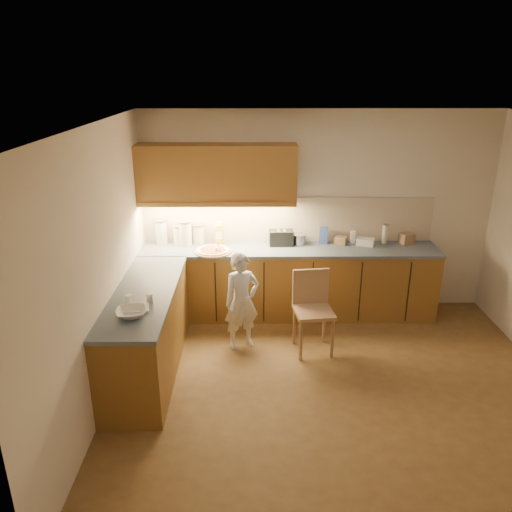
# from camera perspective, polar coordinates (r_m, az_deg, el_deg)

# --- Properties ---
(room) EXTENTS (4.54, 4.50, 2.62)m
(room) POSITION_cam_1_polar(r_m,az_deg,el_deg) (4.53, 10.29, 2.71)
(room) COLOR brown
(room) RESTS_ON ground
(l_counter) EXTENTS (3.77, 2.62, 0.92)m
(l_counter) POSITION_cam_1_polar(r_m,az_deg,el_deg) (6.06, -1.17, -4.62)
(l_counter) COLOR brown
(l_counter) RESTS_ON ground
(backsplash) EXTENTS (3.75, 0.02, 0.58)m
(backsplash) POSITION_cam_1_polar(r_m,az_deg,el_deg) (6.50, 3.71, 4.17)
(backsplash) COLOR beige
(backsplash) RESTS_ON l_counter
(upper_cabinets) EXTENTS (1.95, 0.36, 0.73)m
(upper_cabinets) POSITION_cam_1_polar(r_m,az_deg,el_deg) (6.20, -4.50, 9.40)
(upper_cabinets) COLOR brown
(upper_cabinets) RESTS_ON ground
(pizza_on_board) EXTENTS (0.45, 0.45, 0.18)m
(pizza_on_board) POSITION_cam_1_polar(r_m,az_deg,el_deg) (6.18, -4.93, 0.60)
(pizza_on_board) COLOR tan
(pizza_on_board) RESTS_ON l_counter
(child) EXTENTS (0.49, 0.42, 1.14)m
(child) POSITION_cam_1_polar(r_m,az_deg,el_deg) (5.68, -1.65, -5.19)
(child) COLOR silver
(child) RESTS_ON ground
(wooden_chair) EXTENTS (0.47, 0.47, 0.93)m
(wooden_chair) POSITION_cam_1_polar(r_m,az_deg,el_deg) (5.70, 6.46, -5.59)
(wooden_chair) COLOR #A78258
(wooden_chair) RESTS_ON ground
(mixing_bowl) EXTENTS (0.32, 0.32, 0.07)m
(mixing_bowl) POSITION_cam_1_polar(r_m,az_deg,el_deg) (4.72, -14.06, -6.32)
(mixing_bowl) COLOR silver
(mixing_bowl) RESTS_ON l_counter
(canister_a) EXTENTS (0.16, 0.16, 0.32)m
(canister_a) POSITION_cam_1_polar(r_m,az_deg,el_deg) (6.54, -10.77, 2.75)
(canister_a) COLOR silver
(canister_a) RESTS_ON l_counter
(canister_b) EXTENTS (0.14, 0.14, 0.25)m
(canister_b) POSITION_cam_1_polar(r_m,az_deg,el_deg) (6.49, -8.81, 2.41)
(canister_b) COLOR white
(canister_b) RESTS_ON l_counter
(canister_c) EXTENTS (0.17, 0.17, 0.33)m
(canister_c) POSITION_cam_1_polar(r_m,az_deg,el_deg) (6.43, -8.09, 2.63)
(canister_c) COLOR silver
(canister_c) RESTS_ON l_counter
(canister_d) EXTENTS (0.16, 0.16, 0.26)m
(canister_d) POSITION_cam_1_polar(r_m,az_deg,el_deg) (6.49, -6.60, 2.55)
(canister_d) COLOR silver
(canister_d) RESTS_ON l_counter
(oil_jug) EXTENTS (0.12, 0.10, 0.30)m
(oil_jug) POSITION_cam_1_polar(r_m,az_deg,el_deg) (6.42, -4.26, 2.53)
(oil_jug) COLOR gold
(oil_jug) RESTS_ON l_counter
(toaster) EXTENTS (0.31, 0.18, 0.20)m
(toaster) POSITION_cam_1_polar(r_m,az_deg,el_deg) (6.39, 2.90, 2.09)
(toaster) COLOR black
(toaster) RESTS_ON l_counter
(steel_pot) EXTENTS (0.18, 0.18, 0.14)m
(steel_pot) POSITION_cam_1_polar(r_m,az_deg,el_deg) (6.45, 4.96, 1.93)
(steel_pot) COLOR #A4A4A9
(steel_pot) RESTS_ON l_counter
(blue_box) EXTENTS (0.12, 0.10, 0.21)m
(blue_box) POSITION_cam_1_polar(r_m,az_deg,el_deg) (6.51, 7.74, 2.36)
(blue_box) COLOR #3754A6
(blue_box) RESTS_ON l_counter
(card_box_a) EXTENTS (0.17, 0.15, 0.10)m
(card_box_a) POSITION_cam_1_polar(r_m,az_deg,el_deg) (6.52, 9.62, 1.77)
(card_box_a) COLOR #9D7B54
(card_box_a) RESTS_ON l_counter
(white_bottle) EXTENTS (0.06, 0.06, 0.17)m
(white_bottle) POSITION_cam_1_polar(r_m,az_deg,el_deg) (6.56, 10.98, 2.09)
(white_bottle) COLOR white
(white_bottle) RESTS_ON l_counter
(flat_pack) EXTENTS (0.26, 0.22, 0.09)m
(flat_pack) POSITION_cam_1_polar(r_m,az_deg,el_deg) (6.56, 12.37, 1.61)
(flat_pack) COLOR silver
(flat_pack) RESTS_ON l_counter
(tall_jar) EXTENTS (0.08, 0.08, 0.26)m
(tall_jar) POSITION_cam_1_polar(r_m,az_deg,el_deg) (6.66, 14.54, 2.49)
(tall_jar) COLOR beige
(tall_jar) RESTS_ON l_counter
(card_box_b) EXTENTS (0.21, 0.19, 0.13)m
(card_box_b) POSITION_cam_1_polar(r_m,az_deg,el_deg) (6.75, 16.86, 1.94)
(card_box_b) COLOR #A87F5A
(card_box_b) RESTS_ON l_counter
(dough_cloth) EXTENTS (0.28, 0.24, 0.02)m
(dough_cloth) POSITION_cam_1_polar(r_m,az_deg,el_deg) (4.85, -13.62, -5.85)
(dough_cloth) COLOR silver
(dough_cloth) RESTS_ON l_counter
(spice_jar_a) EXTENTS (0.09, 0.09, 0.09)m
(spice_jar_a) POSITION_cam_1_polar(r_m,az_deg,el_deg) (4.98, -14.33, -4.79)
(spice_jar_a) COLOR white
(spice_jar_a) RESTS_ON l_counter
(spice_jar_b) EXTENTS (0.07, 0.07, 0.08)m
(spice_jar_b) POSITION_cam_1_polar(r_m,az_deg,el_deg) (4.96, -12.07, -4.71)
(spice_jar_b) COLOR white
(spice_jar_b) RESTS_ON l_counter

